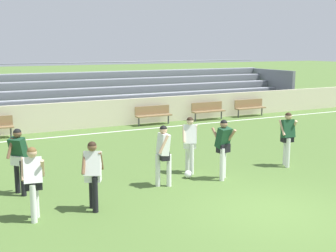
% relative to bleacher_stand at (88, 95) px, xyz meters
% --- Properties ---
extents(ground_plane, '(160.00, 160.00, 0.00)m').
position_rel_bleacher_stand_xyz_m(ground_plane, '(-0.08, -14.72, -1.22)').
color(ground_plane, '#4C6B30').
extents(field_line_sideline, '(44.00, 0.12, 0.01)m').
position_rel_bleacher_stand_xyz_m(field_line_sideline, '(-0.08, -4.16, -1.22)').
color(field_line_sideline, white).
rests_on(field_line_sideline, ground).
extents(sideline_wall, '(48.00, 0.16, 1.25)m').
position_rel_bleacher_stand_xyz_m(sideline_wall, '(-0.08, -2.81, -0.59)').
color(sideline_wall, beige).
rests_on(sideline_wall, ground).
extents(bleacher_stand, '(24.37, 4.37, 2.84)m').
position_rel_bleacher_stand_xyz_m(bleacher_stand, '(0.00, 0.00, 0.00)').
color(bleacher_stand, '#9EA3AD').
rests_on(bleacher_stand, ground).
extents(bench_centre_sideline, '(1.80, 0.40, 0.90)m').
position_rel_bleacher_stand_xyz_m(bench_centre_sideline, '(5.29, -3.32, -0.67)').
color(bench_centre_sideline, olive).
rests_on(bench_centre_sideline, ground).
extents(bench_far_right, '(1.80, 0.40, 0.90)m').
position_rel_bleacher_stand_xyz_m(bench_far_right, '(2.21, -3.32, -0.67)').
color(bench_far_right, olive).
rests_on(bench_far_right, ground).
extents(bench_near_wall_gap, '(1.80, 0.40, 0.90)m').
position_rel_bleacher_stand_xyz_m(bench_near_wall_gap, '(7.92, -3.32, -0.67)').
color(bench_near_wall_gap, olive).
rests_on(bench_near_wall_gap, ground).
extents(player_white_wide_left, '(0.47, 0.46, 1.66)m').
position_rel_bleacher_stand_xyz_m(player_white_wide_left, '(-1.49, -11.96, -0.23)').
color(player_white_wide_left, white).
rests_on(player_white_wide_left, ground).
extents(player_white_challenging, '(0.60, 0.48, 1.68)m').
position_rel_bleacher_stand_xyz_m(player_white_challenging, '(-0.24, -11.18, -0.22)').
color(player_white_challenging, white).
rests_on(player_white_challenging, ground).
extents(player_dark_pressing_high, '(0.52, 0.44, 1.71)m').
position_rel_bleacher_stand_xyz_m(player_dark_pressing_high, '(2.83, -11.91, -0.20)').
color(player_dark_pressing_high, white).
rests_on(player_dark_pressing_high, ground).
extents(player_dark_on_ball, '(0.47, 0.63, 1.71)m').
position_rel_bleacher_stand_xyz_m(player_dark_on_ball, '(0.29, -12.15, -0.20)').
color(player_dark_on_ball, white).
rests_on(player_dark_on_ball, ground).
extents(player_white_trailing_run, '(0.62, 0.50, 1.61)m').
position_rel_bleacher_stand_xyz_m(player_white_trailing_run, '(-3.68, -12.80, -0.27)').
color(player_white_trailing_run, black).
rests_on(player_white_trailing_run, ground).
extents(player_white_overlapping, '(0.53, 0.50, 1.62)m').
position_rel_bleacher_stand_xyz_m(player_white_overlapping, '(-4.99, -12.79, -0.26)').
color(player_white_overlapping, white).
rests_on(player_white_overlapping, ground).
extents(player_dark_wide_right, '(0.66, 0.52, 1.70)m').
position_rel_bleacher_stand_xyz_m(player_dark_wide_right, '(-5.02, -10.92, -0.20)').
color(player_dark_wide_right, black).
rests_on(player_dark_wide_right, ground).
extents(soccer_ball, '(0.22, 0.22, 0.22)m').
position_rel_bleacher_stand_xyz_m(soccer_ball, '(-0.54, -11.62, -1.11)').
color(soccer_ball, white).
rests_on(soccer_ball, ground).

